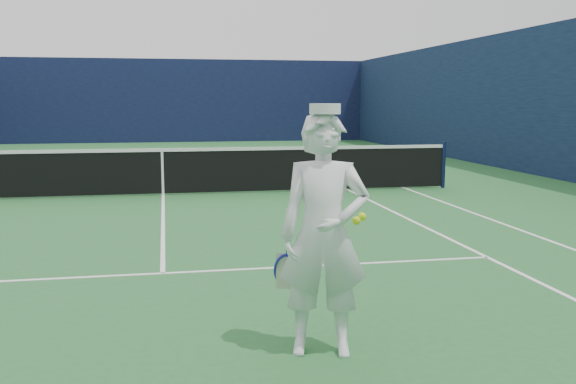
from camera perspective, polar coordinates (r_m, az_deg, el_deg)
The scene contains 5 objects.
ground at distance 13.98m, azimuth -11.04°, elevation -0.28°, with size 80.00×80.00×0.00m, color #25612D.
court_markings at distance 13.98m, azimuth -11.04°, elevation -0.27°, with size 11.03×23.83×0.01m.
windscreen_fence at distance 13.84m, azimuth -11.26°, elevation 7.94°, with size 20.12×36.12×4.00m.
tennis_net at distance 13.91m, azimuth -11.10°, elevation 1.98°, with size 12.88×0.09×1.07m.
tennis_player at distance 5.05m, azimuth 3.21°, elevation -3.76°, with size 0.79×0.64×1.99m.
Camera 1 is at (0.07, -13.84, 2.01)m, focal length 40.00 mm.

